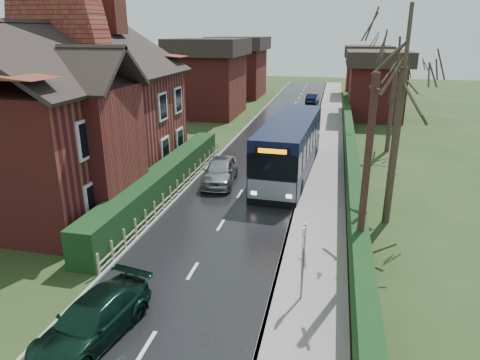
% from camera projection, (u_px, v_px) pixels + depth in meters
% --- Properties ---
extents(ground, '(140.00, 140.00, 0.00)m').
position_uv_depth(ground, '(208.00, 246.00, 17.40)').
color(ground, '#32441D').
rests_on(ground, ground).
extents(road, '(6.00, 100.00, 0.02)m').
position_uv_depth(road, '(254.00, 171.00, 26.62)').
color(road, black).
rests_on(road, ground).
extents(pavement, '(2.50, 100.00, 0.14)m').
position_uv_depth(pavement, '(323.00, 175.00, 25.74)').
color(pavement, slate).
rests_on(pavement, ground).
extents(kerb_right, '(0.12, 100.00, 0.14)m').
position_uv_depth(kerb_right, '(303.00, 174.00, 25.98)').
color(kerb_right, gray).
rests_on(kerb_right, ground).
extents(kerb_left, '(0.12, 100.00, 0.10)m').
position_uv_depth(kerb_left, '(207.00, 168.00, 27.23)').
color(kerb_left, gray).
rests_on(kerb_left, ground).
extents(front_hedge, '(1.20, 16.00, 1.60)m').
position_uv_depth(front_hedge, '(164.00, 181.00, 22.54)').
color(front_hedge, black).
rests_on(front_hedge, ground).
extents(picket_fence, '(0.10, 16.00, 0.90)m').
position_uv_depth(picket_fence, '(177.00, 188.00, 22.50)').
color(picket_fence, gray).
rests_on(picket_fence, ground).
extents(right_wall_hedge, '(0.60, 50.00, 1.80)m').
position_uv_depth(right_wall_hedge, '(351.00, 162.00, 25.11)').
color(right_wall_hedge, maroon).
rests_on(right_wall_hedge, ground).
extents(brick_house, '(9.30, 14.60, 10.30)m').
position_uv_depth(brick_house, '(70.00, 111.00, 22.14)').
color(brick_house, maroon).
rests_on(brick_house, ground).
extents(bus, '(3.10, 11.18, 3.36)m').
position_uv_depth(bus, '(290.00, 148.00, 25.60)').
color(bus, black).
rests_on(bus, ground).
extents(car_silver, '(2.13, 4.42, 1.45)m').
position_uv_depth(car_silver, '(220.00, 171.00, 24.40)').
color(car_silver, '#A7A7AC').
rests_on(car_silver, ground).
extents(car_green, '(2.37, 4.34, 1.19)m').
position_uv_depth(car_green, '(92.00, 320.00, 11.99)').
color(car_green, black).
rests_on(car_green, ground).
extents(car_distant, '(1.53, 3.74, 1.20)m').
position_uv_depth(car_distant, '(312.00, 98.00, 51.58)').
color(car_distant, '#101A32').
rests_on(car_distant, ground).
extents(bus_stop_sign, '(0.10, 0.41, 2.74)m').
position_uv_depth(bus_stop_sign, '(303.00, 252.00, 13.23)').
color(bus_stop_sign, slate).
rests_on(bus_stop_sign, ground).
extents(telegraph_pole, '(0.31, 0.90, 7.10)m').
position_uv_depth(telegraph_pole, '(365.00, 181.00, 14.10)').
color(telegraph_pole, black).
rests_on(telegraph_pole, ground).
extents(tree_right_near, '(4.56, 4.56, 9.85)m').
position_uv_depth(tree_right_near, '(406.00, 55.00, 17.19)').
color(tree_right_near, '#35291F').
rests_on(tree_right_near, ground).
extents(tree_right_far, '(4.33, 4.33, 8.37)m').
position_uv_depth(tree_right_far, '(397.00, 63.00, 29.05)').
color(tree_right_far, '#372720').
rests_on(tree_right_far, ground).
extents(tree_house_side, '(3.95, 3.95, 8.98)m').
position_uv_depth(tree_house_side, '(57.00, 56.00, 28.29)').
color(tree_house_side, '#3B3123').
rests_on(tree_house_side, ground).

